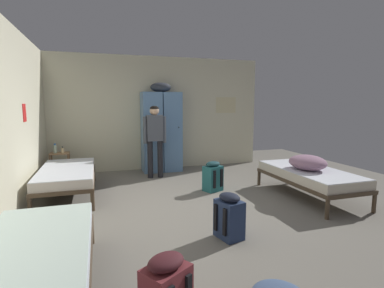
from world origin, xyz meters
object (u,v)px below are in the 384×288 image
at_px(shelf_unit, 60,163).
at_px(bed_left_rear, 67,174).
at_px(lotion_bottle, 63,150).
at_px(backpack_teal, 212,177).
at_px(bed_right, 309,175).
at_px(bed_left_front, 33,257).
at_px(person_traveler, 155,135).
at_px(locker_bank, 161,130).
at_px(backpack_navy, 230,217).
at_px(water_bottle, 55,149).
at_px(bedding_heap, 308,162).

distance_m(shelf_unit, bed_left_rear, 1.27).
relative_size(lotion_bottle, backpack_teal, 0.25).
bearing_deg(bed_right, lotion_bottle, 148.40).
distance_m(bed_right, backpack_teal, 1.67).
distance_m(bed_left_front, person_traveler, 4.15).
bearing_deg(lotion_bottle, locker_bank, 5.84).
relative_size(bed_right, backpack_navy, 3.45).
relative_size(bed_left_front, person_traveler, 1.23).
height_order(shelf_unit, backpack_teal, shelf_unit).
bearing_deg(water_bottle, bed_right, -31.28).
height_order(bed_left_rear, water_bottle, water_bottle).
xyz_separation_m(lotion_bottle, backpack_navy, (2.18, -3.56, -0.37)).
bearing_deg(bed_left_front, backpack_navy, 16.33).
distance_m(person_traveler, backpack_navy, 3.24).
xyz_separation_m(locker_bank, person_traveler, (-0.27, -0.62, -0.04)).
relative_size(shelf_unit, bed_left_front, 0.30).
relative_size(water_bottle, lotion_bottle, 1.46).
bearing_deg(backpack_teal, person_traveler, 122.55).
bearing_deg(lotion_bottle, bed_left_front, -87.51).
bearing_deg(backpack_teal, water_bottle, 148.41).
relative_size(locker_bank, bed_right, 1.09).
bearing_deg(person_traveler, bedding_heap, -44.44).
relative_size(shelf_unit, backpack_teal, 1.04).
height_order(backpack_navy, backpack_teal, same).
bearing_deg(bed_right, shelf_unit, 148.43).
height_order(bed_right, lotion_bottle, lotion_bottle).
bearing_deg(bed_left_front, shelf_unit, 93.42).
bearing_deg(bed_right, water_bottle, 148.72).
bearing_deg(locker_bank, bed_left_front, -114.18).
distance_m(bedding_heap, backpack_navy, 2.17).
xyz_separation_m(bed_right, bedding_heap, (-0.06, -0.02, 0.23)).
distance_m(bed_left_rear, water_bottle, 1.34).
xyz_separation_m(bed_left_front, lotion_bottle, (-0.18, 4.15, 0.25)).
xyz_separation_m(bed_left_rear, person_traveler, (1.69, 0.80, 0.55)).
height_order(locker_bank, person_traveler, locker_bank).
relative_size(shelf_unit, water_bottle, 2.89).
relative_size(locker_bank, water_bottle, 10.51).
relative_size(bed_left_rear, bedding_heap, 2.83).
relative_size(bed_left_rear, bed_left_front, 1.00).
height_order(bed_right, person_traveler, person_traveler).
relative_size(person_traveler, water_bottle, 7.85).
height_order(person_traveler, lotion_bottle, person_traveler).
xyz_separation_m(shelf_unit, backpack_teal, (2.76, -1.73, -0.09)).
bearing_deg(shelf_unit, backpack_navy, -58.04).
height_order(person_traveler, backpack_navy, person_traveler).
bearing_deg(backpack_teal, shelf_unit, 147.97).
bearing_deg(locker_bank, backpack_teal, -73.90).
relative_size(bed_right, bedding_heap, 2.83).
bearing_deg(backpack_navy, bed_right, 27.83).
height_order(bed_left_rear, lotion_bottle, lotion_bottle).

